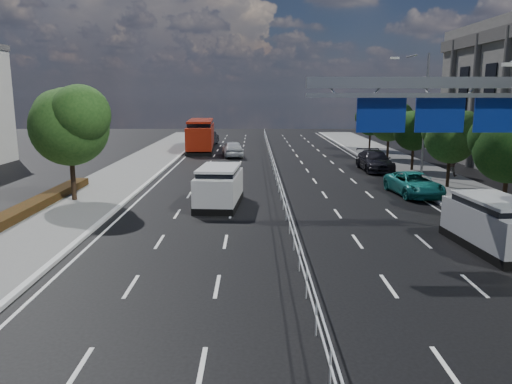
{
  "coord_description": "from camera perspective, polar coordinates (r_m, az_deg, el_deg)",
  "views": [
    {
      "loc": [
        -1.61,
        -10.34,
        6.15
      ],
      "look_at": [
        -1.51,
        8.72,
        2.4
      ],
      "focal_mm": 35.0,
      "sensor_mm": 36.0,
      "label": 1
    }
  ],
  "objects": [
    {
      "name": "ground",
      "position": [
        12.13,
        7.82,
        -19.43
      ],
      "size": [
        160.0,
        160.0,
        0.0
      ],
      "primitive_type": "plane",
      "color": "black",
      "rests_on": "ground"
    },
    {
      "name": "median_fence",
      "position": [
        33.35,
        2.48,
        1.41
      ],
      "size": [
        0.05,
        85.0,
        1.02
      ],
      "color": "silver",
      "rests_on": "ground"
    },
    {
      "name": "overhead_gantry",
      "position": [
        22.04,
        22.25,
        8.9
      ],
      "size": [
        10.24,
        0.38,
        7.45
      ],
      "color": "gray",
      "rests_on": "ground"
    },
    {
      "name": "streetlight_far",
      "position": [
        38.31,
        18.38,
        9.17
      ],
      "size": [
        2.78,
        2.4,
        9.0
      ],
      "color": "gray",
      "rests_on": "ground"
    },
    {
      "name": "near_tree_back",
      "position": [
        30.17,
        -20.5,
        7.51
      ],
      "size": [
        4.84,
        4.51,
        6.69
      ],
      "color": "black",
      "rests_on": "ground"
    },
    {
      "name": "far_tree_d",
      "position": [
        28.06,
        27.09,
        4.88
      ],
      "size": [
        3.85,
        3.59,
        5.34
      ],
      "color": "black",
      "rests_on": "ground"
    },
    {
      "name": "far_tree_e",
      "position": [
        34.87,
        21.47,
        6.1
      ],
      "size": [
        3.63,
        3.38,
        5.13
      ],
      "color": "black",
      "rests_on": "ground"
    },
    {
      "name": "far_tree_f",
      "position": [
        41.92,
        17.7,
        6.97
      ],
      "size": [
        3.52,
        3.28,
        5.02
      ],
      "color": "black",
      "rests_on": "ground"
    },
    {
      "name": "far_tree_g",
      "position": [
        49.09,
        15.04,
        7.96
      ],
      "size": [
        3.96,
        3.69,
        5.45
      ],
      "color": "black",
      "rests_on": "ground"
    },
    {
      "name": "far_tree_h",
      "position": [
        56.37,
        13.02,
        8.08
      ],
      "size": [
        3.41,
        3.18,
        4.91
      ],
      "color": "black",
      "rests_on": "ground"
    },
    {
      "name": "white_minivan",
      "position": [
        27.88,
        -4.22,
        0.63
      ],
      "size": [
        2.59,
        5.24,
        2.21
      ],
      "rotation": [
        0.0,
        0.0,
        -0.08
      ],
      "color": "black",
      "rests_on": "ground"
    },
    {
      "name": "red_bus",
      "position": [
        55.74,
        -6.32,
        6.54
      ],
      "size": [
        3.29,
        11.42,
        3.38
      ],
      "rotation": [
        0.0,
        0.0,
        0.05
      ],
      "color": "black",
      "rests_on": "ground"
    },
    {
      "name": "near_car_silver",
      "position": [
        49.98,
        -2.68,
        4.97
      ],
      "size": [
        2.49,
        4.91,
        1.6
      ],
      "primitive_type": "imported",
      "rotation": [
        0.0,
        0.0,
        3.27
      ],
      "color": "#B8BBC0",
      "rests_on": "ground"
    },
    {
      "name": "near_car_dark",
      "position": [
        61.58,
        -5.49,
        6.14
      ],
      "size": [
        2.36,
        5.35,
        1.71
      ],
      "primitive_type": "imported",
      "rotation": [
        0.0,
        0.0,
        3.03
      ],
      "color": "black",
      "rests_on": "ground"
    },
    {
      "name": "silver_minivan",
      "position": [
        22.14,
        25.61,
        -3.35
      ],
      "size": [
        2.58,
        5.22,
        2.1
      ],
      "rotation": [
        0.0,
        0.0,
        0.09
      ],
      "color": "black",
      "rests_on": "ground"
    },
    {
      "name": "parked_car_teal",
      "position": [
        32.23,
        17.62,
        0.88
      ],
      "size": [
        2.81,
        5.26,
        1.41
      ],
      "primitive_type": "imported",
      "rotation": [
        0.0,
        0.0,
        0.09
      ],
      "color": "#1B7A74",
      "rests_on": "ground"
    },
    {
      "name": "parked_car_dark",
      "position": [
        41.88,
        13.42,
        3.5
      ],
      "size": [
        2.31,
        5.58,
        1.61
      ],
      "primitive_type": "imported",
      "rotation": [
        0.0,
        0.0,
        0.01
      ],
      "color": "black",
      "rests_on": "ground"
    },
    {
      "name": "pedestrian_b",
      "position": [
        39.87,
        21.43,
        3.02
      ],
      "size": [
        1.12,
        1.07,
        1.83
      ],
      "primitive_type": "imported",
      "rotation": [
        0.0,
        0.0,
        2.56
      ],
      "color": "gray",
      "rests_on": "sidewalk_far"
    }
  ]
}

